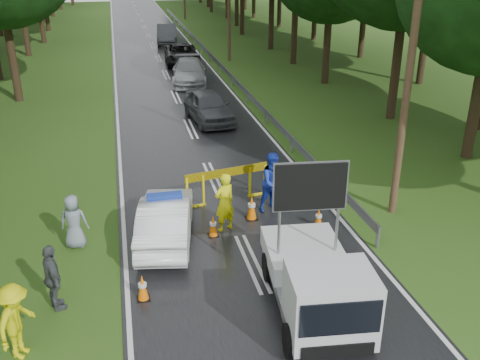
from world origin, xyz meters
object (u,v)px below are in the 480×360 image
object	(u,v)px
police_sedan	(166,219)
officer	(225,202)
work_truck	(317,283)
queue_car_first	(208,106)
civilian	(273,182)
queue_car_third	(182,54)
queue_car_fourth	(167,34)
queue_car_second	(189,72)
barrier	(227,177)

from	to	relation	value
police_sedan	officer	xyz separation A→B (m)	(1.78, 0.20, 0.25)
work_truck	queue_car_first	size ratio (longest dim) A/B	1.02
civilian	queue_car_third	distance (m)	24.47
civilian	queue_car_first	distance (m)	10.10
officer	queue_car_fourth	xyz separation A→B (m)	(1.78, 35.28, -0.11)
civilian	queue_car_first	size ratio (longest dim) A/B	0.45
officer	queue_car_fourth	distance (m)	35.32
work_truck	police_sedan	bearing A→B (deg)	131.06
queue_car_first	queue_car_fourth	bearing A→B (deg)	82.48
work_truck	queue_car_second	world-z (taller)	work_truck
civilian	queue_car_third	size ratio (longest dim) A/B	0.39
civilian	queue_car_first	xyz separation A→B (m)	(-0.40, 10.09, -0.24)
barrier	civilian	size ratio (longest dim) A/B	1.46
queue_car_first	officer	bearing A→B (deg)	-103.81
queue_car_second	queue_car_first	bearing A→B (deg)	-83.71
police_sedan	queue_car_fourth	bearing A→B (deg)	-85.82
civilian	queue_car_fourth	bearing A→B (deg)	70.35
work_truck	civilian	world-z (taller)	work_truck
queue_car_first	queue_car_fourth	size ratio (longest dim) A/B	0.88
police_sedan	officer	distance (m)	1.81
queue_car_second	queue_car_fourth	distance (m)	16.02
queue_car_third	police_sedan	bearing A→B (deg)	-95.50
queue_car_third	queue_car_first	bearing A→B (deg)	-89.31
civilian	officer	bearing A→B (deg)	-170.65
officer	queue_car_fourth	world-z (taller)	officer
queue_car_third	officer	bearing A→B (deg)	-91.61
work_truck	queue_car_second	size ratio (longest dim) A/B	0.88
work_truck	queue_car_third	distance (m)	30.02
barrier	officer	size ratio (longest dim) A/B	1.55
police_sedan	officer	size ratio (longest dim) A/B	2.30
queue_car_second	officer	bearing A→B (deg)	-87.19
work_truck	officer	world-z (taller)	work_truck
work_truck	civilian	xyz separation A→B (m)	(0.56, 5.55, 0.06)
civilian	queue_car_second	size ratio (longest dim) A/B	0.39
work_truck	queue_car_first	world-z (taller)	work_truck
queue_car_first	work_truck	bearing A→B (deg)	-97.21
barrier	queue_car_fourth	bearing A→B (deg)	76.67
queue_car_first	queue_car_third	bearing A→B (deg)	81.46
work_truck	officer	distance (m)	4.71
work_truck	queue_car_fourth	distance (m)	39.83
civilian	queue_car_fourth	world-z (taller)	civilian
officer	queue_car_fourth	bearing A→B (deg)	-118.30
barrier	queue_car_third	xyz separation A→B (m)	(1.42, 23.54, -0.20)
police_sedan	barrier	xyz separation A→B (m)	(2.24, 2.13, 0.24)
officer	queue_car_second	distance (m)	19.32
police_sedan	queue_car_first	bearing A→B (deg)	-95.82
officer	queue_car_first	bearing A→B (deg)	-122.60
queue_car_fourth	queue_car_second	bearing A→B (deg)	-84.74
police_sedan	queue_car_third	world-z (taller)	police_sedan
police_sedan	queue_car_third	size ratio (longest dim) A/B	0.83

